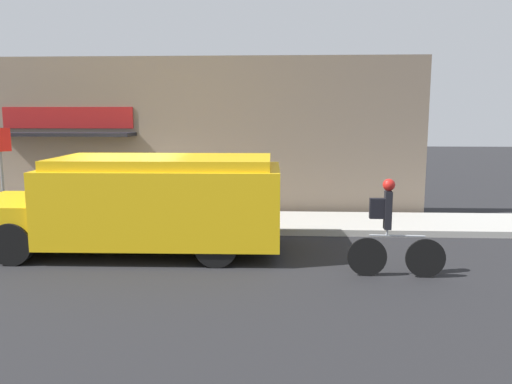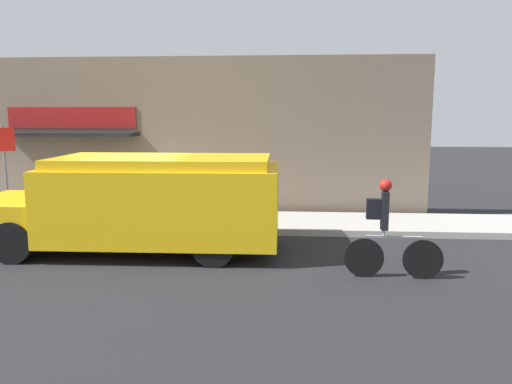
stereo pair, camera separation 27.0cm
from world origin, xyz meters
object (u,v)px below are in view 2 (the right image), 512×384
(cyclist, at_px, (387,232))
(trash_bin, at_px, (98,198))
(stop_sign_post, at_px, (4,157))
(school_bus, at_px, (143,202))

(cyclist, bearing_deg, trash_bin, 150.23)
(stop_sign_post, relative_size, trash_bin, 2.58)
(school_bus, height_order, trash_bin, school_bus)
(stop_sign_post, height_order, trash_bin, stop_sign_post)
(trash_bin, bearing_deg, cyclist, -32.05)
(trash_bin, bearing_deg, stop_sign_post, -160.09)
(school_bus, distance_m, stop_sign_post, 4.88)
(cyclist, height_order, trash_bin, cyclist)
(school_bus, xyz_separation_m, stop_sign_post, (-4.30, 2.18, 0.74))
(school_bus, relative_size, trash_bin, 6.79)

